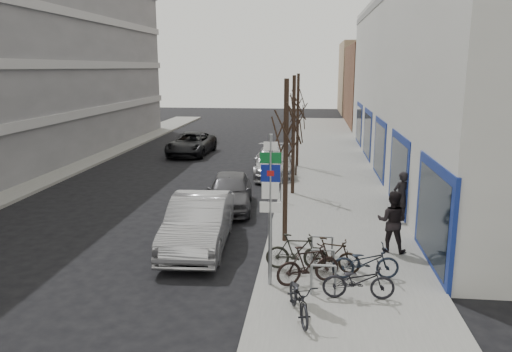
% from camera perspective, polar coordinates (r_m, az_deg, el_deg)
% --- Properties ---
extents(ground, '(120.00, 120.00, 0.00)m').
position_cam_1_polar(ground, '(14.15, -8.36, -12.21)').
color(ground, black).
rests_on(ground, ground).
extents(sidewalk_east, '(5.00, 70.00, 0.15)m').
position_cam_1_polar(sidewalk_east, '(23.18, 8.88, -2.23)').
color(sidewalk_east, slate).
rests_on(sidewalk_east, ground).
extents(sidewalk_west, '(3.00, 70.00, 0.15)m').
position_cam_1_polar(sidewalk_west, '(27.27, -25.70, -1.12)').
color(sidewalk_west, slate).
rests_on(sidewalk_west, ground).
extents(brick_building_far, '(12.00, 14.00, 8.00)m').
position_cam_1_polar(brick_building_far, '(53.32, 17.01, 9.83)').
color(brick_building_far, brown).
rests_on(brick_building_far, ground).
extents(tan_building_far, '(13.00, 12.00, 9.00)m').
position_cam_1_polar(tan_building_far, '(68.18, 15.18, 10.79)').
color(tan_building_far, '#937A5B').
rests_on(tan_building_far, ground).
extents(highway_sign_pole, '(0.55, 0.10, 4.20)m').
position_cam_1_polar(highway_sign_pole, '(12.90, 1.66, -2.89)').
color(highway_sign_pole, gray).
rests_on(highway_sign_pole, ground).
extents(bike_rack, '(0.66, 2.26, 0.83)m').
position_cam_1_polar(bike_rack, '(14.02, 7.62, -9.49)').
color(bike_rack, gray).
rests_on(bike_rack, sidewalk_east).
extents(tree_near, '(1.80, 1.80, 5.50)m').
position_cam_1_polar(tree_near, '(16.04, 3.46, 6.08)').
color(tree_near, black).
rests_on(tree_near, ground).
extents(tree_mid, '(1.80, 1.80, 5.50)m').
position_cam_1_polar(tree_mid, '(22.50, 4.34, 7.86)').
color(tree_mid, black).
rests_on(tree_mid, ground).
extents(tree_far, '(1.80, 1.80, 5.50)m').
position_cam_1_polar(tree_far, '(28.98, 4.83, 8.85)').
color(tree_far, black).
rests_on(tree_far, ground).
extents(meter_front, '(0.10, 0.08, 1.27)m').
position_cam_1_polar(meter_front, '(16.24, 1.63, -5.34)').
color(meter_front, gray).
rests_on(meter_front, sidewalk_east).
extents(meter_mid, '(0.10, 0.08, 1.27)m').
position_cam_1_polar(meter_mid, '(21.53, 2.86, -0.91)').
color(meter_mid, gray).
rests_on(meter_mid, sidewalk_east).
extents(meter_back, '(0.10, 0.08, 1.27)m').
position_cam_1_polar(meter_back, '(26.91, 3.60, 1.76)').
color(meter_back, gray).
rests_on(meter_back, sidewalk_east).
extents(bike_near_left, '(0.97, 1.87, 1.09)m').
position_cam_1_polar(bike_near_left, '(11.88, 4.96, -13.39)').
color(bike_near_left, black).
rests_on(bike_near_left, sidewalk_east).
extents(bike_near_right, '(1.89, 1.25, 1.11)m').
position_cam_1_polar(bike_near_right, '(13.57, 5.98, -9.99)').
color(bike_near_right, black).
rests_on(bike_near_right, sidewalk_east).
extents(bike_mid_curb, '(1.89, 0.76, 1.13)m').
position_cam_1_polar(bike_mid_curb, '(14.13, 12.41, -9.26)').
color(bike_mid_curb, black).
rests_on(bike_mid_curb, sidewalk_east).
extents(bike_mid_inner, '(1.80, 0.61, 1.08)m').
position_cam_1_polar(bike_mid_inner, '(14.48, 4.64, -8.57)').
color(bike_mid_inner, black).
rests_on(bike_mid_inner, sidewalk_east).
extents(bike_far_curb, '(1.82, 0.61, 1.10)m').
position_cam_1_polar(bike_far_curb, '(12.96, 11.65, -11.34)').
color(bike_far_curb, black).
rests_on(bike_far_curb, sidewalk_east).
extents(bike_far_inner, '(1.75, 0.92, 1.02)m').
position_cam_1_polar(bike_far_inner, '(14.44, 8.62, -8.87)').
color(bike_far_inner, black).
rests_on(bike_far_inner, sidewalk_east).
extents(parked_car_front, '(2.11, 5.31, 1.72)m').
position_cam_1_polar(parked_car_front, '(16.52, -6.58, -5.32)').
color(parked_car_front, '#A5A6AA').
rests_on(parked_car_front, ground).
extents(parked_car_mid, '(2.25, 4.64, 1.53)m').
position_cam_1_polar(parked_car_mid, '(20.95, -3.00, -1.72)').
color(parked_car_mid, '#4B4A4F').
rests_on(parked_car_mid, ground).
extents(parked_car_back, '(2.52, 5.40, 1.53)m').
position_cam_1_polar(parked_car_back, '(27.31, 2.06, 1.60)').
color(parked_car_back, '#A9AAAF').
rests_on(parked_car_back, ground).
extents(lane_car, '(2.70, 5.49, 1.50)m').
position_cam_1_polar(lane_car, '(34.24, -7.40, 3.68)').
color(lane_car, black).
rests_on(lane_car, ground).
extents(pedestrian_near, '(0.83, 0.73, 1.92)m').
position_cam_1_polar(pedestrian_near, '(19.40, 16.26, -2.30)').
color(pedestrian_near, black).
rests_on(pedestrian_near, sidewalk_east).
extents(pedestrian_far, '(0.83, 0.67, 1.98)m').
position_cam_1_polar(pedestrian_far, '(16.23, 15.31, -4.98)').
color(pedestrian_far, black).
rests_on(pedestrian_far, sidewalk_east).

